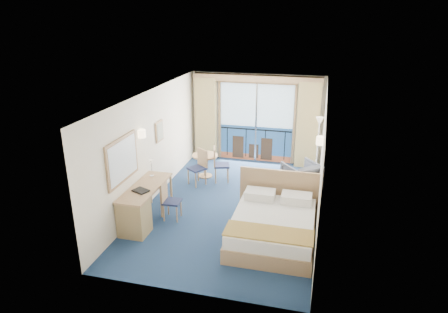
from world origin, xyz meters
The scene contains 22 objects.
floor centered at (0.00, 0.00, 0.00)m, with size 6.50×6.50×0.00m, color navy.
room_walls centered at (0.00, 0.00, 1.78)m, with size 4.04×6.54×2.72m.
balcony_door centered at (-0.01, 3.22, 1.14)m, with size 2.36×0.03×2.52m.
curtain_left centered at (-1.55, 3.07, 1.28)m, with size 0.65×0.22×2.55m, color #D5BE76.
curtain_right centered at (1.55, 3.07, 1.28)m, with size 0.65×0.22×2.55m, color #D5BE76.
pelmet centered at (0.00, 3.10, 2.58)m, with size 3.80×0.25×0.18m, color tan.
mirror centered at (-1.97, -1.50, 1.55)m, with size 0.05×1.25×0.95m.
wall_print centered at (-1.97, 0.45, 1.60)m, with size 0.04×0.42×0.52m.
sconce_left centered at (-1.94, -0.60, 1.85)m, with size 0.18×0.18×0.18m, color beige.
sconce_right centered at (1.94, -0.15, 1.85)m, with size 0.18×0.18×0.18m, color beige.
bed centered at (1.15, -1.24, 0.32)m, with size 1.81×2.15×1.14m.
nightstand centered at (1.79, 0.22, 0.25)m, with size 0.39×0.37×0.51m, color #988150.
phone centered at (1.76, 0.24, 0.55)m, with size 0.19×0.15×0.09m, color silver.
armchair centered at (1.54, 1.32, 0.38)m, with size 0.81×0.83×0.76m, color #4C505D.
floor_lamp centered at (1.88, 2.29, 1.32)m, with size 0.24×0.24×1.74m.
desk centered at (-1.69, -1.61, 0.45)m, with size 0.60×1.75×0.82m.
desk_chair centered at (-1.24, -0.94, 0.49)m, with size 0.40×0.39×0.88m.
folder centered at (-1.67, -1.38, 0.84)m, with size 0.32×0.24×0.03m, color black.
desk_lamp centered at (-1.76, -0.60, 1.12)m, with size 0.11×0.11×0.40m.
round_table centered at (-1.15, 1.60, 0.49)m, with size 0.72×0.72×0.65m.
table_chair_a centered at (-0.70, 1.37, 0.54)m, with size 0.52×0.52×0.97m.
table_chair_b centered at (-1.15, 1.07, 0.54)m, with size 0.58×0.58×0.96m.
Camera 1 is at (1.92, -8.41, 4.43)m, focal length 32.00 mm.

